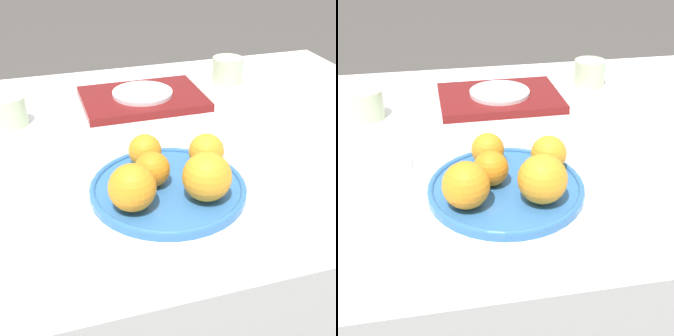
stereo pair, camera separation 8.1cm
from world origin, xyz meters
TOP-DOWN VIEW (x-y plane):
  - table at (0.00, 0.00)m, footprint 1.57×0.94m
  - fruit_platter at (0.08, -0.22)m, footprint 0.28×0.28m
  - orange_0 at (0.06, -0.20)m, footprint 0.06×0.06m
  - orange_1 at (0.13, -0.27)m, footprint 0.08×0.08m
  - orange_2 at (0.01, -0.26)m, footprint 0.08×0.08m
  - orange_3 at (0.17, -0.17)m, footprint 0.07×0.07m
  - orange_4 at (0.06, -0.13)m, footprint 0.06×0.06m
  - serving_tray at (0.14, 0.19)m, footprint 0.30×0.22m
  - side_plate at (0.14, 0.19)m, footprint 0.15×0.15m
  - cup_0 at (-0.18, 0.16)m, footprint 0.08×0.08m
  - cup_1 at (0.40, 0.27)m, footprint 0.08×0.08m
  - napkin at (-0.15, -0.09)m, footprint 0.13×0.11m

SIDE VIEW (x-z plane):
  - table at x=0.00m, z-range 0.00..0.75m
  - napkin at x=-0.15m, z-range 0.75..0.75m
  - fruit_platter at x=0.08m, z-range 0.75..0.76m
  - serving_tray at x=0.14m, z-range 0.75..0.77m
  - side_plate at x=0.14m, z-range 0.77..0.78m
  - cup_0 at x=-0.18m, z-range 0.75..0.81m
  - cup_1 at x=0.40m, z-range 0.75..0.82m
  - orange_4 at x=0.06m, z-range 0.76..0.82m
  - orange_0 at x=0.06m, z-range 0.76..0.82m
  - orange_3 at x=0.17m, z-range 0.76..0.83m
  - orange_2 at x=0.01m, z-range 0.76..0.84m
  - orange_1 at x=0.13m, z-range 0.76..0.84m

